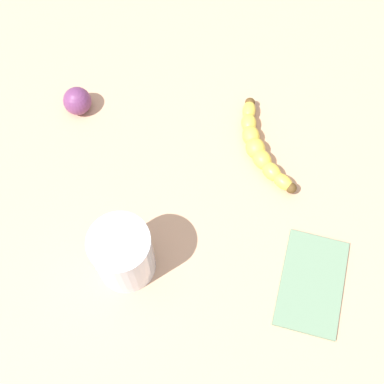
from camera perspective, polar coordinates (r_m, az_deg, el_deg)
The scene contains 5 objects.
wooden_tabletop at distance 88.63cm, azimuth 2.36°, elevation 1.24°, with size 120.00×120.00×3.00cm, color tan.
banana at distance 88.87cm, azimuth 7.57°, elevation 5.02°, with size 19.86×5.90×3.34cm.
smoothie_glass at distance 77.16cm, azimuth -7.67°, elevation -6.98°, with size 9.07×9.07×11.35cm.
plum_fruit at distance 94.44cm, azimuth -12.71°, elevation 9.91°, with size 5.02×5.02×5.02cm, color #6B3360.
folded_napkin at distance 82.50cm, azimuth 13.25°, elevation -9.86°, with size 15.72×9.56×0.60cm, color slate.
Camera 1 is at (36.13, -14.97, 81.03)cm, focal length 47.70 mm.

